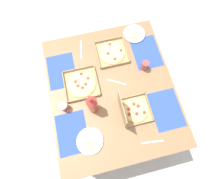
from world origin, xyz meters
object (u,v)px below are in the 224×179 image
object	(u,v)px
plate_far_right	(90,141)
pizza_box_corner_right	(81,84)
pizza_box_center	(133,110)
soda_bottle	(92,104)
plate_near_right	(134,34)
pizza_box_corner_left	(112,53)
cup_spare	(64,107)
cup_dark	(145,66)

from	to	relation	value
plate_far_right	pizza_box_corner_right	bearing A→B (deg)	-2.81
pizza_box_center	soda_bottle	xyz separation A→B (m)	(0.11, 0.33, 0.09)
pizza_box_center	pizza_box_corner_right	bearing A→B (deg)	47.42
plate_near_right	plate_far_right	world-z (taller)	same
pizza_box_corner_left	pizza_box_center	size ratio (longest dim) A/B	1.01
pizza_box_corner_left	soda_bottle	xyz separation A→B (m)	(-0.51, 0.29, 0.12)
pizza_box_corner_left	plate_near_right	size ratio (longest dim) A/B	1.33
plate_far_right	cup_spare	size ratio (longest dim) A/B	2.46
plate_far_right	cup_dark	bearing A→B (deg)	-49.74
plate_near_right	soda_bottle	bearing A→B (deg)	139.53
plate_far_right	soda_bottle	size ratio (longest dim) A/B	0.70
plate_far_right	cup_dark	size ratio (longest dim) A/B	2.08
pizza_box_corner_left	plate_far_right	world-z (taller)	pizza_box_corner_left
pizza_box_corner_right	plate_near_right	size ratio (longest dim) A/B	1.39
plate_near_right	pizza_box_corner_left	bearing A→B (deg)	119.74
soda_bottle	cup_spare	distance (m)	0.27
pizza_box_center	cup_dark	world-z (taller)	pizza_box_center
pizza_box_corner_left	cup_dark	xyz separation A→B (m)	(-0.23, -0.26, 0.04)
pizza_box_corner_right	plate_far_right	distance (m)	0.53
pizza_box_center	cup_spare	distance (m)	0.60
pizza_box_corner_left	plate_far_right	xyz separation A→B (m)	(-0.78, 0.38, -0.00)
pizza_box_corner_left	plate_near_right	world-z (taller)	pizza_box_corner_left
soda_bottle	pizza_box_corner_right	bearing A→B (deg)	14.85
cup_dark	cup_spare	distance (m)	0.83
pizza_box_corner_left	pizza_box_center	distance (m)	0.62
pizza_box_corner_left	pizza_box_center	bearing A→B (deg)	-176.67
pizza_box_center	soda_bottle	bearing A→B (deg)	71.60
pizza_box_corner_left	plate_far_right	bearing A→B (deg)	153.87
cup_dark	plate_near_right	bearing A→B (deg)	-2.11
plate_near_right	cup_dark	bearing A→B (deg)	177.89
pizza_box_center	plate_near_right	xyz separation A→B (m)	(0.77, -0.24, -0.04)
pizza_box_corner_left	cup_spare	bearing A→B (deg)	129.39
cup_dark	plate_far_right	bearing A→B (deg)	130.26
pizza_box_center	cup_dark	distance (m)	0.44
soda_bottle	plate_far_right	bearing A→B (deg)	161.30
plate_near_right	cup_spare	size ratio (longest dim) A/B	2.43
pizza_box_corner_right	cup_dark	xyz separation A→B (m)	(0.02, -0.62, 0.04)
pizza_box_corner_left	cup_spare	world-z (taller)	cup_spare
plate_near_right	soda_bottle	world-z (taller)	soda_bottle
pizza_box_center	pizza_box_corner_right	distance (m)	0.53
plate_far_right	cup_dark	xyz separation A→B (m)	(0.55, -0.65, 0.04)
plate_far_right	soda_bottle	world-z (taller)	soda_bottle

